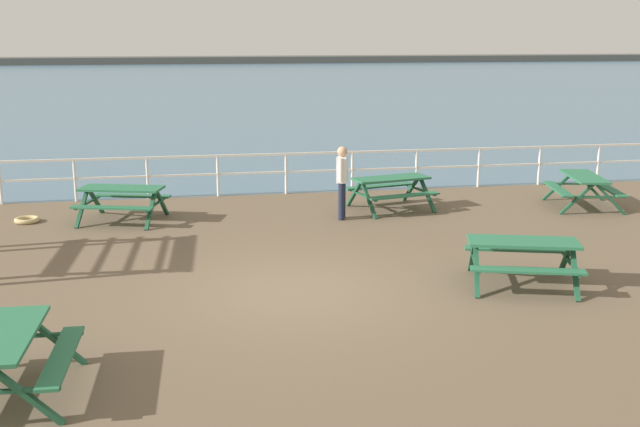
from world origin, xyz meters
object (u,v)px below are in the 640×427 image
picnic_table_near_left (5,349)px  visitor (342,178)px  picnic_table_far_right (523,252)px  picnic_table_mid_centre (122,196)px  picnic_table_far_left (391,185)px  picnic_table_near_right (584,183)px

picnic_table_near_left → visitor: (5.60, 7.84, 0.36)m
picnic_table_far_right → visitor: size_ratio=1.30×
picnic_table_mid_centre → picnic_table_far_left: bearing=17.4°
picnic_table_near_left → picnic_table_far_right: (7.60, 2.72, 0.00)m
picnic_table_near_left → picnic_table_near_right: bearing=-53.4°
picnic_table_near_left → visitor: bearing=-33.6°
visitor → picnic_table_near_right: bearing=-158.8°
picnic_table_far_left → picnic_table_far_right: bearing=-96.9°
picnic_table_far_right → picnic_table_mid_centre: bearing=156.5°
picnic_table_near_left → visitor: 9.64m
picnic_table_near_left → picnic_table_far_left: size_ratio=0.88×
picnic_table_mid_centre → picnic_table_near_right: bearing=13.9°
picnic_table_near_right → visitor: visitor is taller
picnic_table_mid_centre → picnic_table_near_left: bearing=-78.4°
picnic_table_near_right → picnic_table_mid_centre: 10.88m
picnic_table_near_left → picnic_table_near_right: 14.08m
picnic_table_near_right → picnic_table_mid_centre: same height
picnic_table_near_left → picnic_table_far_left: 11.05m
picnic_table_near_right → picnic_table_mid_centre: bearing=98.9°
picnic_table_near_left → picnic_table_near_right: same height
picnic_table_near_left → picnic_table_mid_centre: bearing=-2.9°
picnic_table_near_right → visitor: size_ratio=1.24×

